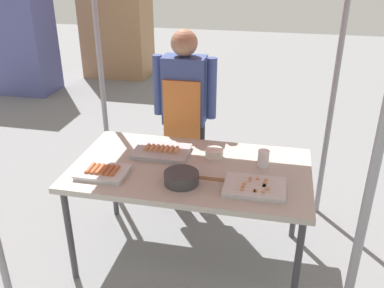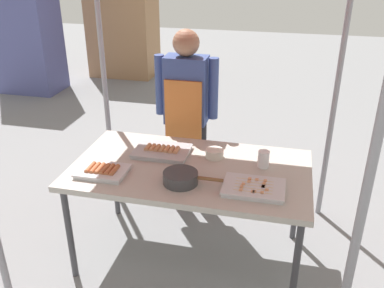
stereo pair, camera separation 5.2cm
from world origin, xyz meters
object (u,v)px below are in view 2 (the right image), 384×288
at_px(tray_pork_links, 103,171).
at_px(neighbor_stall_right, 122,15).
at_px(neighbor_stall_left, 25,22).
at_px(vendor_woman, 186,107).
at_px(stall_table, 190,174).
at_px(cooking_wok, 181,177).
at_px(drink_cup_near_edge, 263,159).
at_px(tray_meat_skewers, 254,188).
at_px(condiment_bowl, 215,153).
at_px(tray_grilled_sausages, 162,151).

relative_size(tray_pork_links, neighbor_stall_right, 0.16).
bearing_deg(neighbor_stall_left, vendor_woman, -39.42).
distance_m(stall_table, vendor_woman, 0.77).
bearing_deg(cooking_wok, neighbor_stall_right, 115.61).
xyz_separation_m(neighbor_stall_left, neighbor_stall_right, (1.07, 1.19, -0.04)).
height_order(cooking_wok, drink_cup_near_edge, drink_cup_near_edge).
xyz_separation_m(tray_meat_skewers, vendor_woman, (-0.65, 0.91, 0.13)).
distance_m(stall_table, tray_meat_skewers, 0.49).
bearing_deg(stall_table, tray_pork_links, -157.85).
bearing_deg(neighbor_stall_right, condiment_bowl, -60.90).
xyz_separation_m(tray_grilled_sausages, cooking_wok, (0.24, -0.37, 0.02)).
bearing_deg(tray_grilled_sausages, condiment_bowl, 4.34).
height_order(stall_table, tray_meat_skewers, tray_meat_skewers).
distance_m(tray_meat_skewers, neighbor_stall_left, 5.14).
relative_size(stall_table, tray_meat_skewers, 4.25).
bearing_deg(condiment_bowl, tray_meat_skewers, -50.41).
distance_m(drink_cup_near_edge, vendor_woman, 0.91).
bearing_deg(cooking_wok, neighbor_stall_left, 133.50).
xyz_separation_m(tray_grilled_sausages, drink_cup_near_edge, (0.72, -0.04, 0.04)).
bearing_deg(condiment_bowl, drink_cup_near_edge, -10.57).
distance_m(tray_grilled_sausages, drink_cup_near_edge, 0.72).
distance_m(tray_grilled_sausages, neighbor_stall_right, 4.77).
bearing_deg(neighbor_stall_right, stall_table, -63.24).
relative_size(tray_grilled_sausages, neighbor_stall_left, 0.19).
bearing_deg(vendor_woman, drink_cup_near_edge, 138.80).
bearing_deg(neighbor_stall_left, stall_table, -44.60).
height_order(drink_cup_near_edge, neighbor_stall_left, neighbor_stall_left).
bearing_deg(tray_pork_links, neighbor_stall_right, 110.11).
bearing_deg(neighbor_stall_right, tray_grilled_sausages, -65.04).
xyz_separation_m(tray_pork_links, drink_cup_near_edge, (1.01, 0.34, 0.04)).
height_order(tray_meat_skewers, vendor_woman, vendor_woman).
relative_size(cooking_wok, neighbor_stall_left, 0.18).
height_order(tray_meat_skewers, cooking_wok, cooking_wok).
bearing_deg(condiment_bowl, stall_table, -125.88).
distance_m(condiment_bowl, neighbor_stall_right, 4.91).
height_order(tray_pork_links, cooking_wok, cooking_wok).
relative_size(tray_grilled_sausages, drink_cup_near_edge, 3.39).
bearing_deg(tray_meat_skewers, cooking_wok, -177.66).
height_order(tray_meat_skewers, drink_cup_near_edge, drink_cup_near_edge).
xyz_separation_m(vendor_woman, neighbor_stall_right, (-2.05, 3.76, 0.12)).
bearing_deg(tray_pork_links, drink_cup_near_edge, 18.38).
distance_m(tray_grilled_sausages, tray_pork_links, 0.47).
xyz_separation_m(tray_pork_links, neighbor_stall_right, (-1.72, 4.69, 0.25)).
height_order(tray_meat_skewers, tray_pork_links, tray_pork_links).
bearing_deg(tray_grilled_sausages, drink_cup_near_edge, -2.83).
distance_m(tray_grilled_sausages, neighbor_stall_left, 4.40).
height_order(stall_table, drink_cup_near_edge, drink_cup_near_edge).
relative_size(stall_table, neighbor_stall_right, 0.79).
bearing_deg(tray_grilled_sausages, stall_table, -32.07).
height_order(stall_table, neighbor_stall_right, neighbor_stall_right).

